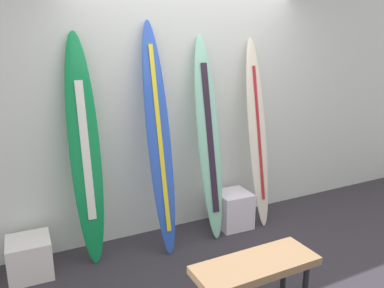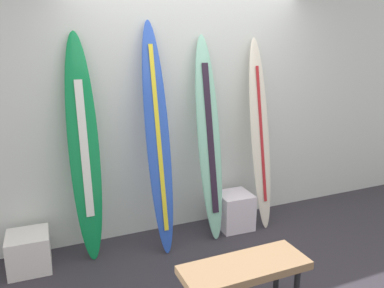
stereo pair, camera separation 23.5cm
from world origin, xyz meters
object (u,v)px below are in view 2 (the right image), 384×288
object	(u,v)px
surfboard_emerald	(84,150)
surfboard_seafoam	(209,139)
display_block_left	(234,210)
display_block_center	(29,252)
surfboard_cobalt	(158,140)
surfboard_ivory	(260,134)
bench	(245,272)

from	to	relation	value
surfboard_emerald	surfboard_seafoam	bearing A→B (deg)	-2.65
display_block_left	display_block_center	size ratio (longest dim) A/B	1.06
surfboard_cobalt	surfboard_seafoam	distance (m)	0.56
surfboard_emerald	surfboard_ivory	size ratio (longest dim) A/B	1.02
surfboard_emerald	surfboard_seafoam	xyz separation A→B (m)	(1.24, -0.06, 0.00)
surfboard_cobalt	bench	xyz separation A→B (m)	(0.20, -1.32, -0.68)
surfboard_ivory	display_block_center	size ratio (longest dim) A/B	5.52
surfboard_emerald	display_block_left	bearing A→B (deg)	-3.21
surfboard_ivory	display_block_left	size ratio (longest dim) A/B	5.19
display_block_center	bench	bearing A→B (deg)	-42.88
surfboard_emerald	display_block_center	size ratio (longest dim) A/B	5.63
display_block_center	surfboard_ivory	bearing A→B (deg)	0.40
surfboard_cobalt	display_block_left	bearing A→B (deg)	0.14
surfboard_ivory	bench	world-z (taller)	surfboard_ivory
surfboard_emerald	display_block_center	xyz separation A→B (m)	(-0.55, -0.07, -0.87)
surfboard_emerald	bench	size ratio (longest dim) A/B	2.24
surfboard_cobalt	bench	distance (m)	1.50
surfboard_seafoam	surfboard_ivory	xyz separation A→B (m)	(0.62, 0.00, -0.01)
surfboard_seafoam	display_block_center	xyz separation A→B (m)	(-1.79, -0.01, -0.87)
surfboard_cobalt	bench	bearing A→B (deg)	-81.33
surfboard_emerald	surfboard_seafoam	size ratio (longest dim) A/B	1.01
surfboard_emerald	bench	world-z (taller)	surfboard_emerald
display_block_left	surfboard_emerald	bearing A→B (deg)	176.79
surfboard_ivory	bench	xyz separation A→B (m)	(-0.97, -1.35, -0.62)
surfboard_emerald	bench	bearing A→B (deg)	-57.91
display_block_center	bench	size ratio (longest dim) A/B	0.40
surfboard_cobalt	display_block_center	xyz separation A→B (m)	(-1.23, 0.02, -0.91)
surfboard_emerald	display_block_center	bearing A→B (deg)	-172.56
surfboard_cobalt	bench	size ratio (longest dim) A/B	2.36
display_block_center	display_block_left	bearing A→B (deg)	-0.39
surfboard_cobalt	surfboard_emerald	bearing A→B (deg)	172.57
surfboard_ivory	surfboard_emerald	bearing A→B (deg)	178.28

